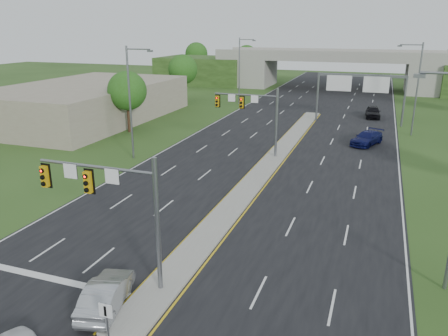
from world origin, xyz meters
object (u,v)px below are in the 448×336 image
at_px(signal_mast_near, 114,198).
at_px(car_far_c, 373,112).
at_px(sign_gantry, 360,85).
at_px(signal_mast_far, 255,110).
at_px(car_far_b, 367,138).
at_px(car_silver, 106,294).
at_px(keep_right_sign, 107,319).
at_px(overpass, 335,72).

height_order(signal_mast_near, car_far_c, signal_mast_near).
bearing_deg(sign_gantry, signal_mast_far, -114.11).
xyz_separation_m(signal_mast_near, car_far_b, (10.78, 33.52, -3.96)).
distance_m(signal_mast_far, car_silver, 27.31).
relative_size(signal_mast_near, signal_mast_far, 1.00).
bearing_deg(signal_mast_far, signal_mast_near, -90.00).
bearing_deg(car_far_c, signal_mast_near, -105.79).
bearing_deg(keep_right_sign, sign_gantry, 82.30).
distance_m(signal_mast_near, signal_mast_far, 25.00).
relative_size(keep_right_sign, overpass, 0.03).
bearing_deg(car_far_c, car_silver, -104.77).
height_order(keep_right_sign, car_far_c, keep_right_sign).
xyz_separation_m(sign_gantry, car_silver, (-8.42, -47.01, -4.50)).
bearing_deg(car_far_b, car_far_c, 111.28).
height_order(car_far_b, car_far_c, car_far_c).
bearing_deg(car_far_b, sign_gantry, 120.98).
distance_m(sign_gantry, car_silver, 47.97).
bearing_deg(overpass, keep_right_sign, -90.00).
bearing_deg(overpass, car_far_b, -79.64).
distance_m(signal_mast_far, car_far_c, 27.63).
height_order(sign_gantry, car_far_c, sign_gantry).
distance_m(signal_mast_far, keep_right_sign, 29.71).
bearing_deg(sign_gantry, car_far_b, -80.93).
height_order(keep_right_sign, car_silver, keep_right_sign).
xyz_separation_m(keep_right_sign, sign_gantry, (6.68, 49.45, 3.72)).
relative_size(signal_mast_near, car_silver, 1.61).
distance_m(keep_right_sign, sign_gantry, 50.04).
xyz_separation_m(car_silver, car_far_b, (10.25, 35.54, 0.03)).
height_order(sign_gantry, car_far_b, sign_gantry).
height_order(overpass, car_far_c, overpass).
xyz_separation_m(signal_mast_far, car_far_b, (10.78, 8.52, -3.96)).
height_order(signal_mast_far, overpass, overpass).
xyz_separation_m(signal_mast_far, car_far_c, (10.96, 25.06, -3.87)).
relative_size(keep_right_sign, car_far_b, 0.43).
relative_size(signal_mast_near, car_far_c, 1.43).
distance_m(signal_mast_near, overpass, 80.11).
relative_size(car_far_b, car_far_c, 1.05).
relative_size(signal_mast_far, car_silver, 1.61).
distance_m(signal_mast_near, car_far_c, 51.40).
xyz_separation_m(signal_mast_near, sign_gantry, (8.95, 44.99, 0.51)).
bearing_deg(car_far_c, sign_gantry, -115.09).
bearing_deg(overpass, signal_mast_near, -91.62).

